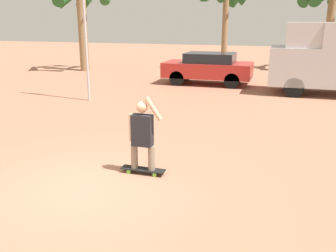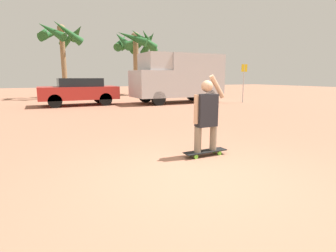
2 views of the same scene
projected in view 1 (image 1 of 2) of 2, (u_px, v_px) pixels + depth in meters
The scene contains 6 objects.
ground_plane at pixel (88, 188), 6.94m from camera, with size 80.00×80.00×0.00m, color #A36B51.
skateboard at pixel (143, 170), 7.59m from camera, with size 0.92×0.23×0.10m.
person_skateboarder at pixel (142, 132), 7.37m from camera, with size 0.69×0.22×1.50m.
parked_car_red at pixel (208, 67), 17.86m from camera, with size 4.15×1.95×1.49m.
palm_tree_far_left at pixel (81, 0), 21.81m from camera, with size 3.56×3.52×5.34m.
flagpole at pixel (86, 5), 13.47m from camera, with size 1.01×0.12×6.15m.
Camera 1 is at (3.31, -5.63, 3.02)m, focal length 40.00 mm.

